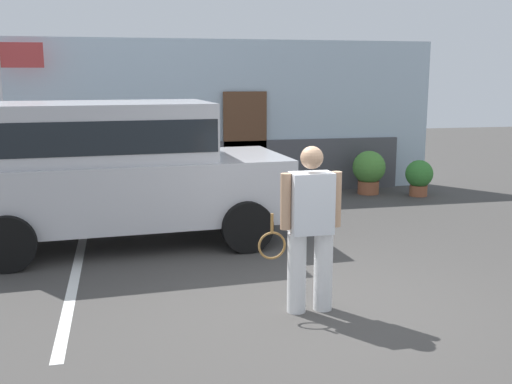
{
  "coord_description": "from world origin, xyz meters",
  "views": [
    {
      "loc": [
        -2.01,
        -5.73,
        2.42
      ],
      "look_at": [
        -0.45,
        1.2,
        1.05
      ],
      "focal_mm": 42.51,
      "sensor_mm": 36.0,
      "label": 1
    }
  ],
  "objects_px": {
    "parked_suv": "(118,166)",
    "potted_plant_by_porch": "(369,170)",
    "tennis_player_man": "(310,227)",
    "potted_plant_secondary": "(419,176)",
    "flag_pole": "(12,92)"
  },
  "relations": [
    {
      "from": "parked_suv",
      "to": "potted_plant_by_porch",
      "type": "height_order",
      "value": "parked_suv"
    },
    {
      "from": "tennis_player_man",
      "to": "potted_plant_secondary",
      "type": "relative_size",
      "value": 2.35
    },
    {
      "from": "tennis_player_man",
      "to": "potted_plant_secondary",
      "type": "height_order",
      "value": "tennis_player_man"
    },
    {
      "from": "parked_suv",
      "to": "tennis_player_man",
      "type": "xyz_separation_m",
      "value": [
        1.9,
        -3.1,
        -0.25
      ]
    },
    {
      "from": "parked_suv",
      "to": "tennis_player_man",
      "type": "height_order",
      "value": "parked_suv"
    },
    {
      "from": "parked_suv",
      "to": "potted_plant_secondary",
      "type": "xyz_separation_m",
      "value": [
        5.95,
        2.29,
        -0.74
      ]
    },
    {
      "from": "potted_plant_by_porch",
      "to": "potted_plant_secondary",
      "type": "distance_m",
      "value": 1.01
    },
    {
      "from": "potted_plant_secondary",
      "to": "flag_pole",
      "type": "xyz_separation_m",
      "value": [
        -7.79,
        0.78,
        1.71
      ]
    },
    {
      "from": "tennis_player_man",
      "to": "potted_plant_by_porch",
      "type": "xyz_separation_m",
      "value": [
        3.14,
        5.82,
        -0.4
      ]
    },
    {
      "from": "potted_plant_secondary",
      "to": "parked_suv",
      "type": "bearing_deg",
      "value": -158.98
    },
    {
      "from": "potted_plant_by_porch",
      "to": "flag_pole",
      "type": "xyz_separation_m",
      "value": [
        -6.88,
        0.34,
        1.62
      ]
    },
    {
      "from": "tennis_player_man",
      "to": "potted_plant_secondary",
      "type": "distance_m",
      "value": 6.75
    },
    {
      "from": "potted_plant_by_porch",
      "to": "potted_plant_secondary",
      "type": "relative_size",
      "value": 1.22
    },
    {
      "from": "flag_pole",
      "to": "potted_plant_by_porch",
      "type": "bearing_deg",
      "value": -2.8
    },
    {
      "from": "parked_suv",
      "to": "potted_plant_by_porch",
      "type": "distance_m",
      "value": 5.77
    }
  ]
}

